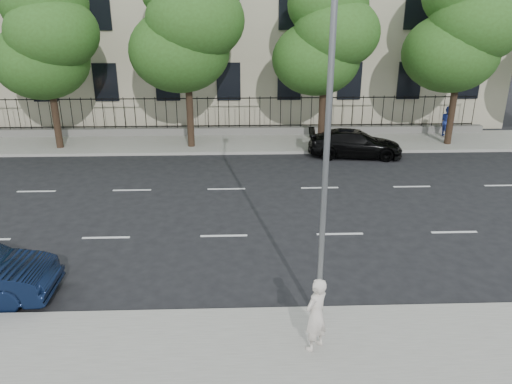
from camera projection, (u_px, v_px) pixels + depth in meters
ground at (222, 273)px, 14.73m from camera, size 120.00×120.00×0.00m
near_sidewalk at (217, 364)px, 10.97m from camera, size 60.00×4.00×0.15m
far_sidewalk at (229, 143)px, 27.74m from camera, size 60.00×4.00×0.15m
lane_markings at (225, 210)px, 19.15m from camera, size 49.60×4.62×0.01m
iron_fence at (229, 126)px, 29.11m from camera, size 30.00×0.50×2.20m
street_light at (324, 114)px, 11.30m from camera, size 0.25×3.32×8.05m
tree_b at (46, 36)px, 24.76m from camera, size 5.53×5.12×8.97m
tree_c at (187, 24)px, 24.78m from camera, size 5.89×5.50×9.80m
tree_d at (326, 35)px, 25.22m from camera, size 5.34×4.94×8.84m
tree_e at (463, 28)px, 25.33m from camera, size 5.71×5.31×9.46m
black_sedan at (355, 143)px, 25.40m from camera, size 4.93×2.46×1.38m
woman_near at (316, 314)px, 11.06m from camera, size 0.77×0.76×1.78m
pedestrian_far at (448, 121)px, 28.57m from camera, size 0.79×0.94×1.72m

